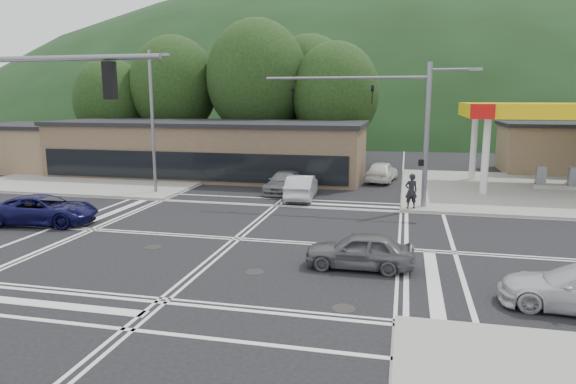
% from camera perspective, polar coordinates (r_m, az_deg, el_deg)
% --- Properties ---
extents(ground, '(120.00, 120.00, 0.00)m').
position_cam_1_polar(ground, '(22.82, -5.70, -5.20)').
color(ground, black).
rests_on(ground, ground).
extents(sidewalk_ne, '(16.00, 16.00, 0.15)m').
position_cam_1_polar(sidewalk_ne, '(37.17, 25.00, 0.11)').
color(sidewalk_ne, gray).
rests_on(sidewalk_ne, ground).
extents(sidewalk_nw, '(16.00, 16.00, 0.15)m').
position_cam_1_polar(sidewalk_nw, '(42.50, -18.58, 1.75)').
color(sidewalk_nw, gray).
rests_on(sidewalk_nw, ground).
extents(gas_station_canopy, '(12.32, 8.34, 5.75)m').
position_cam_1_polar(gas_station_canopy, '(38.12, 28.22, 7.61)').
color(gas_station_canopy, silver).
rests_on(gas_station_canopy, ground).
extents(convenience_store, '(10.00, 6.00, 3.80)m').
position_cam_1_polar(convenience_store, '(47.78, 28.60, 4.13)').
color(convenience_store, '#846B4F').
rests_on(convenience_store, ground).
extents(commercial_row, '(24.00, 8.00, 4.00)m').
position_cam_1_polar(commercial_row, '(40.91, -8.84, 4.57)').
color(commercial_row, brown).
rests_on(commercial_row, ground).
extents(commercial_nw, '(8.00, 7.00, 3.60)m').
position_cam_1_polar(commercial_nw, '(49.13, -26.51, 4.34)').
color(commercial_nw, '#846B4F').
rests_on(commercial_nw, ground).
extents(hill_north, '(252.00, 126.00, 140.00)m').
position_cam_1_polar(hill_north, '(111.20, 9.29, 7.23)').
color(hill_north, black).
rests_on(hill_north, ground).
extents(tree_n_a, '(8.00, 8.00, 11.75)m').
position_cam_1_polar(tree_n_a, '(49.52, -12.56, 11.42)').
color(tree_n_a, '#382619').
rests_on(tree_n_a, ground).
extents(tree_n_b, '(9.00, 9.00, 12.98)m').
position_cam_1_polar(tree_n_b, '(46.70, -3.47, 12.52)').
color(tree_n_b, '#382619').
rests_on(tree_n_b, ground).
extents(tree_n_c, '(7.60, 7.60, 10.87)m').
position_cam_1_polar(tree_n_c, '(45.21, 5.26, 10.91)').
color(tree_n_c, '#382619').
rests_on(tree_n_c, ground).
extents(tree_n_d, '(6.80, 6.80, 9.76)m').
position_cam_1_polar(tree_n_d, '(51.50, -19.12, 9.61)').
color(tree_n_d, '#382619').
rests_on(tree_n_d, ground).
extents(tree_n_e, '(8.40, 8.40, 11.98)m').
position_cam_1_polar(tree_n_e, '(49.65, 2.40, 11.66)').
color(tree_n_e, '#382619').
rests_on(tree_n_e, ground).
extents(streetlight_nw, '(2.50, 0.25, 9.00)m').
position_cam_1_polar(streetlight_nw, '(33.62, -14.77, 8.29)').
color(streetlight_nw, slate).
rests_on(streetlight_nw, ground).
extents(signal_mast_ne, '(11.65, 0.30, 8.00)m').
position_cam_1_polar(signal_mast_ne, '(29.02, 12.75, 8.12)').
color(signal_mast_ne, slate).
rests_on(signal_mast_ne, ground).
extents(car_blue_west, '(5.40, 3.06, 1.42)m').
position_cam_1_polar(car_blue_west, '(27.91, -25.49, -1.78)').
color(car_blue_west, '#0E0E3F').
rests_on(car_blue_west, ground).
extents(car_grey_center, '(3.94, 1.59, 1.34)m').
position_cam_1_polar(car_grey_center, '(18.96, 7.97, -6.43)').
color(car_grey_center, '#595B5E').
rests_on(car_grey_center, ground).
extents(car_queue_a, '(1.88, 4.61, 1.49)m').
position_cam_1_polar(car_queue_a, '(31.37, 1.52, 0.58)').
color(car_queue_a, '#B7B9BE').
rests_on(car_queue_a, ground).
extents(car_queue_b, '(2.42, 4.66, 1.52)m').
position_cam_1_polar(car_queue_b, '(38.35, 10.41, 2.26)').
color(car_queue_b, white).
rests_on(car_queue_b, ground).
extents(car_northbound, '(2.08, 4.75, 1.36)m').
position_cam_1_polar(car_northbound, '(33.47, -0.38, 1.10)').
color(car_northbound, slate).
rests_on(car_northbound, ground).
extents(pedestrian, '(0.81, 0.66, 1.92)m').
position_cam_1_polar(pedestrian, '(28.76, 13.52, 0.11)').
color(pedestrian, black).
rests_on(pedestrian, sidewalk_ne).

